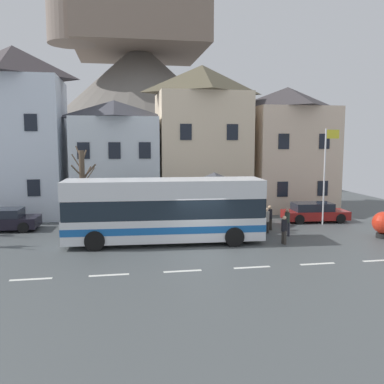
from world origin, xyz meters
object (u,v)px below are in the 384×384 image
Objects in this scene: townhouse_03 at (286,148)px; harbour_buoy at (384,224)px; hilltop_castle at (140,109)px; flagpole at (326,169)px; townhouse_00 at (16,132)px; parked_car_01 at (5,220)px; pedestrian_03 at (269,217)px; pedestrian_02 at (284,229)px; transit_bus at (164,211)px; public_bench at (187,213)px; pedestrian_01 at (287,221)px; bus_shelter at (214,181)px; bare_tree_01 at (83,189)px; pedestrian_00 at (266,219)px; townhouse_01 at (115,157)px; townhouse_02 at (202,140)px; parked_car_00 at (314,212)px.

townhouse_03 reaches higher than harbour_buoy.
hilltop_castle is 29.91m from flagpole.
townhouse_00 is 1.94× the size of flagpole.
parked_car_01 is 2.60× the size of pedestrian_03.
townhouse_00 reaches higher than pedestrian_02.
parked_car_01 is 0.64× the size of flagpole.
hilltop_castle reaches higher than transit_bus.
pedestrian_03 is at bearing -41.86° from public_bench.
townhouse_03 is 6.37× the size of pedestrian_02.
townhouse_00 is at bearing 153.75° from pedestrian_03.
pedestrian_01 is at bearing 165.15° from harbour_buoy.
pedestrian_02 is at bearing -35.85° from townhouse_00.
public_bench is 0.28× the size of flagpole.
bus_shelter is 0.71× the size of bare_tree_01.
pedestrian_01 is 7.39m from public_bench.
pedestrian_00 is at bearing -122.20° from pedestrian_03.
townhouse_03 is 10.77m from pedestrian_00.
bare_tree_01 is at bearing 168.57° from pedestrian_00.
townhouse_01 is 0.76× the size of townhouse_02.
transit_bus is 6.94× the size of pedestrian_00.
pedestrian_00 is (2.62, -2.21, -2.06)m from bus_shelter.
parked_car_00 is at bearing 24.33° from transit_bus.
townhouse_02 is at bearing 23.00° from parked_car_01.
pedestrian_00 is at bearing -118.39° from townhouse_03.
bus_shelter is at bearing -46.43° from townhouse_01.
bus_shelter is 4.00m from pedestrian_00.
flagpole reaches higher than harbour_buoy.
townhouse_02 is 9.46m from flagpole.
bare_tree_01 is at bearing -12.46° from parked_car_01.
townhouse_00 reaches higher than transit_bus.
pedestrian_01 reaches higher than pedestrian_02.
parked_car_00 is at bearing 2.71° from bare_tree_01.
hilltop_castle is 30.51m from pedestrian_03.
flagpole is at bearing -42.68° from townhouse_02.
bus_shelter is (3.15, -27.16, -6.32)m from hilltop_castle.
pedestrian_02 is (-0.88, -1.73, -0.07)m from pedestrian_01.
townhouse_03 is at bearing 23.61° from bare_tree_01.
parked_car_01 is 2.61× the size of pedestrian_00.
townhouse_03 is at bearing 0.96° from townhouse_01.
public_bench is 9.51m from flagpole.
parked_car_01 is 20.15m from flagpole.
townhouse_00 is 7.62× the size of pedestrian_01.
bare_tree_01 is (-1.85, -6.46, -1.59)m from townhouse_01.
pedestrian_03 is 0.25× the size of flagpole.
townhouse_00 is 7.90× the size of pedestrian_00.
flagpole reaches higher than pedestrian_00.
townhouse_03 reaches higher than bare_tree_01.
harbour_buoy is 17.18m from bare_tree_01.
flagpole is 1.21× the size of bare_tree_01.
townhouse_00 is 0.31× the size of hilltop_castle.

